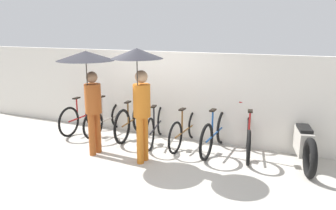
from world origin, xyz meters
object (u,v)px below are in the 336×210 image
parked_bicycle_0 (82,116)px  parked_bicycle_3 (156,126)px  pedestrian_leading (88,73)px  parked_bicycle_2 (131,120)px  parked_bicycle_1 (107,119)px  motorcycle (303,143)px  parked_bicycle_6 (248,138)px  parked_bicycle_5 (215,133)px  parked_bicycle_4 (185,129)px  pedestrian_center (139,77)px

parked_bicycle_0 → parked_bicycle_3: (2.02, -0.02, -0.00)m
pedestrian_leading → parked_bicycle_2: bearing=-94.0°
parked_bicycle_1 → motorcycle: (4.37, -0.06, 0.03)m
parked_bicycle_3 → parked_bicycle_6: 2.02m
parked_bicycle_1 → parked_bicycle_3: size_ratio=0.97×
parked_bicycle_5 → parked_bicycle_3: bearing=91.3°
parked_bicycle_4 → motorcycle: parked_bicycle_4 is taller
parked_bicycle_4 → pedestrian_center: bearing=162.7°
parked_bicycle_1 → parked_bicycle_5: 2.70m
parked_bicycle_5 → parked_bicycle_6: size_ratio=1.11×
parked_bicycle_2 → pedestrian_center: pedestrian_center is taller
parked_bicycle_3 → pedestrian_leading: 1.96m
parked_bicycle_6 → pedestrian_leading: size_ratio=0.78×
parked_bicycle_1 → pedestrian_leading: pedestrian_leading is taller
parked_bicycle_6 → parked_bicycle_3: bearing=80.3°
parked_bicycle_6 → pedestrian_center: (-1.78, -1.22, 1.29)m
parked_bicycle_0 → pedestrian_leading: (1.20, -1.24, 1.29)m
parked_bicycle_3 → parked_bicycle_5: 1.35m
parked_bicycle_2 → parked_bicycle_4: 1.35m
parked_bicycle_3 → pedestrian_leading: size_ratio=0.84×
parked_bicycle_4 → parked_bicycle_2: bearing=90.6°
pedestrian_center → parked_bicycle_3: bearing=-76.5°
parked_bicycle_2 → parked_bicycle_6: parked_bicycle_2 is taller
parked_bicycle_6 → parked_bicycle_4: bearing=78.2°
parked_bicycle_4 → pedestrian_center: size_ratio=0.80×
parked_bicycle_0 → parked_bicycle_5: parked_bicycle_5 is taller
motorcycle → parked_bicycle_0: bearing=78.5°
parked_bicycle_4 → pedestrian_leading: (-1.50, -1.28, 1.31)m
parked_bicycle_0 → parked_bicycle_6: size_ratio=1.04×
parked_bicycle_2 → pedestrian_center: size_ratio=0.81×
parked_bicycle_1 → parked_bicycle_2: parked_bicycle_2 is taller
parked_bicycle_4 → pedestrian_center: pedestrian_center is taller
parked_bicycle_3 → motorcycle: 3.03m
parked_bicycle_0 → parked_bicycle_3: size_ratio=0.97×
parked_bicycle_0 → parked_bicycle_2: bearing=-87.2°
parked_bicycle_1 → parked_bicycle_0: bearing=101.0°
parked_bicycle_2 → parked_bicycle_5: (2.02, -0.10, -0.02)m
parked_bicycle_5 → motorcycle: 1.68m
parked_bicycle_2 → parked_bicycle_5: parked_bicycle_2 is taller
parked_bicycle_0 → parked_bicycle_4: (2.70, 0.04, -0.02)m
parked_bicycle_3 → parked_bicycle_1: bearing=73.8°
pedestrian_leading → pedestrian_center: bearing=-175.7°
parked_bicycle_1 → parked_bicycle_4: bearing=-86.7°
parked_bicycle_0 → motorcycle: parked_bicycle_0 is taller
pedestrian_leading → parked_bicycle_4: bearing=-136.9°
parked_bicycle_3 → parked_bicycle_5: size_ratio=0.97×
parked_bicycle_0 → parked_bicycle_6: (4.04, 0.01, -0.02)m
parked_bicycle_4 → pedestrian_leading: pedestrian_leading is taller
parked_bicycle_3 → parked_bicycle_6: (2.02, 0.02, -0.02)m
parked_bicycle_3 → parked_bicycle_4: parked_bicycle_4 is taller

